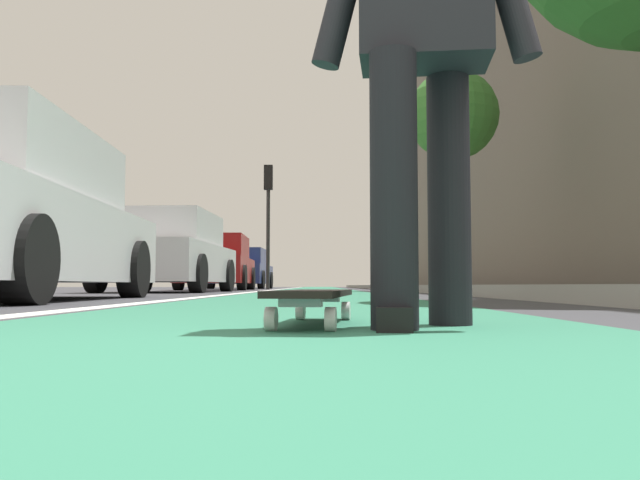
{
  "coord_description": "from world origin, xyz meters",
  "views": [
    {
      "loc": [
        -0.85,
        -0.12,
        0.13
      ],
      "look_at": [
        13.75,
        -0.11,
        1.12
      ],
      "focal_mm": 37.41,
      "sensor_mm": 36.0,
      "label": 1
    }
  ],
  "objects": [
    {
      "name": "skater_person",
      "position": [
        1.19,
        -0.45,
        0.94
      ],
      "size": [
        0.44,
        0.72,
        1.64
      ],
      "color": "black",
      "rests_on": "ground"
    },
    {
      "name": "sidewalk_curb",
      "position": [
        18.0,
        -3.46,
        0.07
      ],
      "size": [
        52.0,
        3.2,
        0.14
      ],
      "primitive_type": "cube",
      "color": "#9E9B93",
      "rests_on": "ground"
    },
    {
      "name": "skateboard",
      "position": [
        1.33,
        -0.1,
        0.09
      ],
      "size": [
        0.86,
        0.29,
        0.11
      ],
      "color": "white",
      "rests_on": "ground"
    },
    {
      "name": "lane_stripe_white",
      "position": [
        20.0,
        1.18,
        0.0
      ],
      "size": [
        52.0,
        0.16,
        0.01
      ],
      "primitive_type": "cube",
      "color": "silver",
      "rests_on": "ground"
    },
    {
      "name": "street_tree_mid",
      "position": [
        13.62,
        -3.06,
        3.82
      ],
      "size": [
        1.99,
        1.99,
        4.88
      ],
      "color": "brown",
      "rests_on": "ground"
    },
    {
      "name": "traffic_light",
      "position": [
        20.68,
        1.58,
        2.8
      ],
      "size": [
        0.33,
        0.28,
        4.04
      ],
      "color": "#2D2D2D",
      "rests_on": "ground"
    },
    {
      "name": "ground_plane",
      "position": [
        10.0,
        0.0,
        0.0
      ],
      "size": [
        80.0,
        80.0,
        0.0
      ],
      "primitive_type": "plane",
      "color": "#38383D"
    },
    {
      "name": "parked_car_far",
      "position": [
        17.5,
        2.73,
        0.72
      ],
      "size": [
        4.19,
        1.9,
        1.49
      ],
      "color": "maroon",
      "rests_on": "ground"
    },
    {
      "name": "bike_lane_paint",
      "position": [
        24.0,
        0.0,
        0.0
      ],
      "size": [
        56.0,
        2.06,
        0.0
      ],
      "primitive_type": "cube",
      "color": "#2D7256",
      "rests_on": "ground"
    },
    {
      "name": "parked_car_end",
      "position": [
        24.16,
        2.84,
        0.72
      ],
      "size": [
        4.37,
        2.13,
        1.49
      ],
      "color": "navy",
      "rests_on": "ground"
    },
    {
      "name": "parked_car_mid",
      "position": [
        11.73,
        2.77,
        0.72
      ],
      "size": [
        4.33,
        2.13,
        1.49
      ],
      "color": "silver",
      "rests_on": "ground"
    },
    {
      "name": "building_facade",
      "position": [
        22.0,
        -6.4,
        6.23
      ],
      "size": [
        40.0,
        1.2,
        12.46
      ],
      "primitive_type": "cube",
      "color": "#6E655A",
      "rests_on": "ground"
    }
  ]
}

